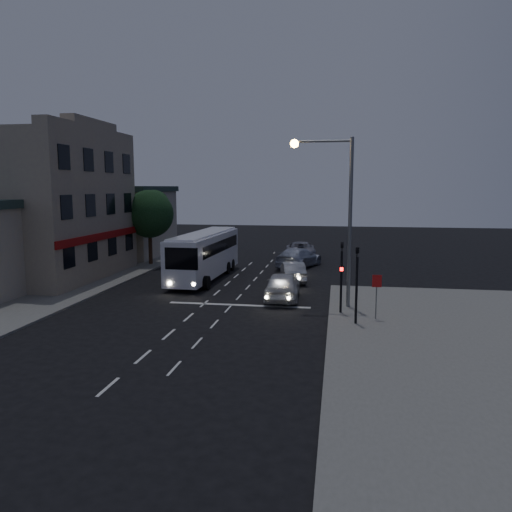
% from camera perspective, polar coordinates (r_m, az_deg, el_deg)
% --- Properties ---
extents(ground, '(120.00, 120.00, 0.00)m').
position_cam_1_polar(ground, '(26.59, -7.08, -6.42)').
color(ground, black).
extents(sidewalk_near, '(12.00, 24.00, 0.12)m').
position_cam_1_polar(sidewalk_near, '(22.40, 23.82, -9.63)').
color(sidewalk_near, slate).
rests_on(sidewalk_near, ground).
extents(sidewalk_far, '(12.00, 50.00, 0.12)m').
position_cam_1_polar(sidewalk_far, '(39.06, -22.26, -2.26)').
color(sidewalk_far, slate).
rests_on(sidewalk_far, ground).
extents(road_markings, '(8.00, 30.55, 0.01)m').
position_cam_1_polar(road_markings, '(29.39, -2.84, -4.97)').
color(road_markings, silver).
rests_on(road_markings, ground).
extents(tour_bus, '(2.64, 10.94, 3.34)m').
position_cam_1_polar(tour_bus, '(35.84, -5.88, 0.25)').
color(tour_bus, white).
rests_on(tour_bus, ground).
extents(car_suv, '(2.13, 4.89, 1.64)m').
position_cam_1_polar(car_suv, '(29.23, 3.05, -3.41)').
color(car_suv, silver).
rests_on(car_suv, ground).
extents(car_sedan_a, '(2.24, 4.40, 1.38)m').
position_cam_1_polar(car_sedan_a, '(34.78, 4.24, -1.82)').
color(car_sedan_a, silver).
rests_on(car_sedan_a, ground).
extents(car_sedan_b, '(3.99, 5.99, 1.61)m').
position_cam_1_polar(car_sedan_b, '(41.05, 4.90, -0.17)').
color(car_sedan_b, silver).
rests_on(car_sedan_b, ground).
extents(car_sedan_c, '(3.16, 5.99, 1.61)m').
position_cam_1_polar(car_sedan_c, '(46.00, 5.09, 0.69)').
color(car_sedan_c, gray).
rests_on(car_sedan_c, ground).
extents(traffic_signal_main, '(0.25, 0.35, 4.10)m').
position_cam_1_polar(traffic_signal_main, '(25.80, 9.75, -1.42)').
color(traffic_signal_main, black).
rests_on(traffic_signal_main, sidewalk_near).
extents(traffic_signal_side, '(0.18, 0.15, 4.10)m').
position_cam_1_polar(traffic_signal_side, '(23.87, 11.46, -2.22)').
color(traffic_signal_side, black).
rests_on(traffic_signal_side, sidewalk_near).
extents(regulatory_sign, '(0.45, 0.12, 2.20)m').
position_cam_1_polar(regulatory_sign, '(25.02, 13.62, -3.74)').
color(regulatory_sign, slate).
rests_on(regulatory_sign, sidewalk_near).
extents(streetlight, '(3.32, 0.44, 9.00)m').
position_cam_1_polar(streetlight, '(26.90, 9.35, 6.06)').
color(streetlight, slate).
rests_on(streetlight, sidewalk_near).
extents(main_building, '(10.12, 12.00, 11.00)m').
position_cam_1_polar(main_building, '(39.06, -23.85, 5.19)').
color(main_building, gray).
rests_on(main_building, sidewalk_far).
extents(low_building_north, '(9.40, 9.40, 6.50)m').
position_cam_1_polar(low_building_north, '(49.43, -15.68, 3.94)').
color(low_building_north, '#B5A490').
rests_on(low_building_north, sidewalk_far).
extents(street_tree, '(4.00, 4.00, 6.20)m').
position_cam_1_polar(street_tree, '(42.71, -12.09, 4.97)').
color(street_tree, black).
rests_on(street_tree, sidewalk_far).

